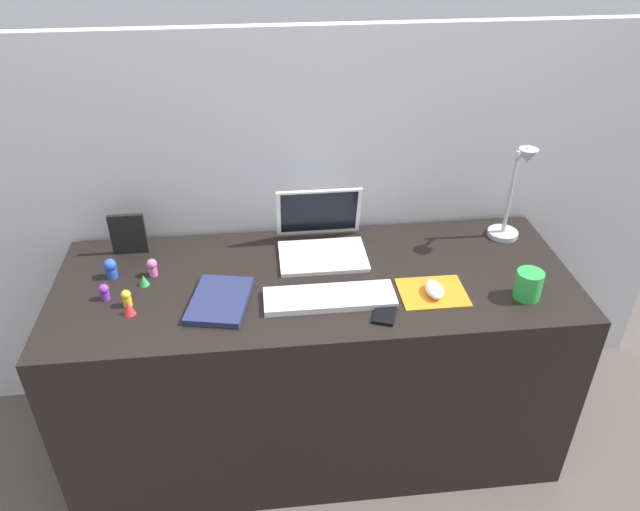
{
  "coord_description": "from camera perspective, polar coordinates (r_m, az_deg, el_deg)",
  "views": [
    {
      "loc": [
        -0.16,
        -1.61,
        1.88
      ],
      "look_at": [
        0.02,
        0.0,
        0.83
      ],
      "focal_mm": 33.8,
      "sensor_mm": 36.0,
      "label": 1
    }
  ],
  "objects": [
    {
      "name": "laptop",
      "position": [
        2.1,
        0.1,
        1.84
      ],
      "size": [
        0.3,
        0.26,
        0.21
      ],
      "color": "white",
      "rests_on": "desk"
    },
    {
      "name": "toy_figurine_blue",
      "position": [
        2.08,
        -19.21,
        -1.11
      ],
      "size": [
        0.04,
        0.04,
        0.07
      ],
      "color": "blue",
      "rests_on": "desk"
    },
    {
      "name": "mouse",
      "position": [
        1.93,
        10.77,
        -3.18
      ],
      "size": [
        0.06,
        0.1,
        0.03
      ],
      "primitive_type": "ellipsoid",
      "color": "white",
      "rests_on": "mousepad"
    },
    {
      "name": "coffee_mug",
      "position": [
        1.98,
        19.13,
        -2.63
      ],
      "size": [
        0.08,
        0.08,
        0.09
      ],
      "primitive_type": "cylinder",
      "color": "green",
      "rests_on": "desk"
    },
    {
      "name": "picture_frame",
      "position": [
        2.18,
        -17.7,
        1.94
      ],
      "size": [
        0.12,
        0.02,
        0.15
      ],
      "primitive_type": "cube",
      "color": "black",
      "rests_on": "desk"
    },
    {
      "name": "toy_figurine_red",
      "position": [
        1.91,
        -17.66,
        -4.8
      ],
      "size": [
        0.04,
        0.04,
        0.04
      ],
      "primitive_type": "cone",
      "color": "red",
      "rests_on": "desk"
    },
    {
      "name": "mousepad",
      "position": [
        1.95,
        10.6,
        -3.45
      ],
      "size": [
        0.21,
        0.17,
        0.0
      ],
      "primitive_type": "cube",
      "color": "orange",
      "rests_on": "desk"
    },
    {
      "name": "keyboard",
      "position": [
        1.88,
        0.92,
        -4.02
      ],
      "size": [
        0.41,
        0.13,
        0.02
      ],
      "primitive_type": "cube",
      "color": "white",
      "rests_on": "desk"
    },
    {
      "name": "desk",
      "position": [
        2.21,
        -0.4,
        -10.07
      ],
      "size": [
        1.7,
        0.65,
        0.74
      ],
      "primitive_type": "cube",
      "color": "black",
      "rests_on": "ground_plane"
    },
    {
      "name": "toy_figurine_green",
      "position": [
        2.02,
        -16.36,
        -2.25
      ],
      "size": [
        0.03,
        0.03,
        0.04
      ],
      "primitive_type": "cone",
      "color": "green",
      "rests_on": "desk"
    },
    {
      "name": "toy_figurine_yellow",
      "position": [
        1.94,
        -17.85,
        -3.84
      ],
      "size": [
        0.03,
        0.03,
        0.06
      ],
      "color": "yellow",
      "rests_on": "desk"
    },
    {
      "name": "ground_plane",
      "position": [
        2.48,
        -0.37,
        -16.34
      ],
      "size": [
        6.0,
        6.0,
        0.0
      ],
      "primitive_type": "plane",
      "color": "#59514C"
    },
    {
      "name": "cell_phone",
      "position": [
        1.84,
        6.22,
        -5.25
      ],
      "size": [
        0.1,
        0.14,
        0.01
      ],
      "primitive_type": "cube",
      "rotation": [
        0.0,
        0.0,
        -0.35
      ],
      "color": "black",
      "rests_on": "desk"
    },
    {
      "name": "desk_lamp",
      "position": [
        2.2,
        17.88,
        5.37
      ],
      "size": [
        0.11,
        0.16,
        0.38
      ],
      "color": "#B7B7BC",
      "rests_on": "desk"
    },
    {
      "name": "notebook_pad",
      "position": [
        1.89,
        -9.46,
        -4.21
      ],
      "size": [
        0.22,
        0.27,
        0.02
      ],
      "primitive_type": "cube",
      "rotation": [
        0.0,
        0.0,
        -0.2
      ],
      "color": "navy",
      "rests_on": "desk"
    },
    {
      "name": "toy_figurine_purple",
      "position": [
        1.99,
        -19.74,
        -3.21
      ],
      "size": [
        0.03,
        0.03,
        0.05
      ],
      "color": "purple",
      "rests_on": "desk"
    },
    {
      "name": "toy_figurine_pink",
      "position": [
        2.05,
        -15.6,
        -1.04
      ],
      "size": [
        0.03,
        0.03,
        0.06
      ],
      "color": "pink",
      "rests_on": "desk"
    },
    {
      "name": "back_wall",
      "position": [
        2.29,
        -1.38,
        2.83
      ],
      "size": [
        2.9,
        0.05,
        1.46
      ],
      "primitive_type": "cube",
      "color": "silver",
      "rests_on": "ground_plane"
    }
  ]
}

